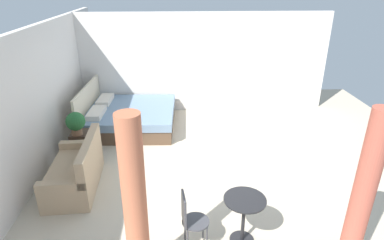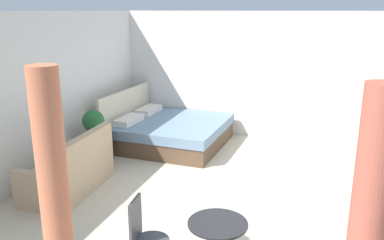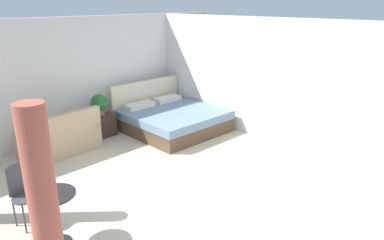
{
  "view_description": "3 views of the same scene",
  "coord_description": "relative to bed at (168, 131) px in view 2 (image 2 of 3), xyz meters",
  "views": [
    {
      "loc": [
        -5.63,
        0.77,
        3.45
      ],
      "look_at": [
        0.26,
        0.46,
        0.84
      ],
      "focal_mm": 30.18,
      "sensor_mm": 36.0,
      "label": 1
    },
    {
      "loc": [
        -5.45,
        -0.97,
        2.69
      ],
      "look_at": [
        -0.04,
        0.83,
        1.1
      ],
      "focal_mm": 37.39,
      "sensor_mm": 36.0,
      "label": 2
    },
    {
      "loc": [
        -3.76,
        -4.07,
        2.99
      ],
      "look_at": [
        0.64,
        0.15,
        0.95
      ],
      "focal_mm": 33.62,
      "sensor_mm": 36.0,
      "label": 3
    }
  ],
  "objects": [
    {
      "name": "ground_plane",
      "position": [
        -1.81,
        -1.96,
        -0.29
      ],
      "size": [
        8.94,
        9.73,
        0.02
      ],
      "primitive_type": "cube",
      "color": "beige"
    },
    {
      "name": "wall_back",
      "position": [
        -1.81,
        1.41,
        1.05
      ],
      "size": [
        8.94,
        0.12,
        2.66
      ],
      "primitive_type": "cube",
      "color": "silver",
      "rests_on": "ground"
    },
    {
      "name": "wall_right",
      "position": [
        1.16,
        -1.96,
        1.05
      ],
      "size": [
        0.12,
        6.73,
        2.66
      ],
      "primitive_type": "cube",
      "color": "silver",
      "rests_on": "ground"
    },
    {
      "name": "bed",
      "position": [
        0.0,
        0.0,
        0.0
      ],
      "size": [
        2.12,
        2.19,
        1.07
      ],
      "color": "brown",
      "rests_on": "ground"
    },
    {
      "name": "couch",
      "position": [
        -2.51,
        0.6,
        0.02
      ],
      "size": [
        1.54,
        0.85,
        0.91
      ],
      "color": "tan",
      "rests_on": "ground"
    },
    {
      "name": "nightstand",
      "position": [
        -1.31,
        0.84,
        -0.03
      ],
      "size": [
        0.42,
        0.35,
        0.5
      ],
      "color": "#38281E",
      "rests_on": "ground"
    },
    {
      "name": "potted_plant",
      "position": [
        -1.41,
        0.85,
        0.5
      ],
      "size": [
        0.38,
        0.38,
        0.49
      ],
      "color": "brown",
      "rests_on": "nightstand"
    },
    {
      "name": "cafe_chair_near_window",
      "position": [
        -4.04,
        -1.34,
        0.24
      ],
      "size": [
        0.41,
        0.41,
        0.88
      ],
      "color": "#3F3F44",
      "rests_on": "ground"
    },
    {
      "name": "curtain_left",
      "position": [
        -4.53,
        -3.3,
        0.84
      ],
      "size": [
        0.25,
        0.25,
        2.25
      ],
      "color": "#C15B47",
      "rests_on": "ground"
    },
    {
      "name": "curtain_right",
      "position": [
        -4.53,
        -0.71,
        0.84
      ],
      "size": [
        0.27,
        0.27,
        2.25
      ],
      "color": "#D1704C",
      "rests_on": "ground"
    }
  ]
}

